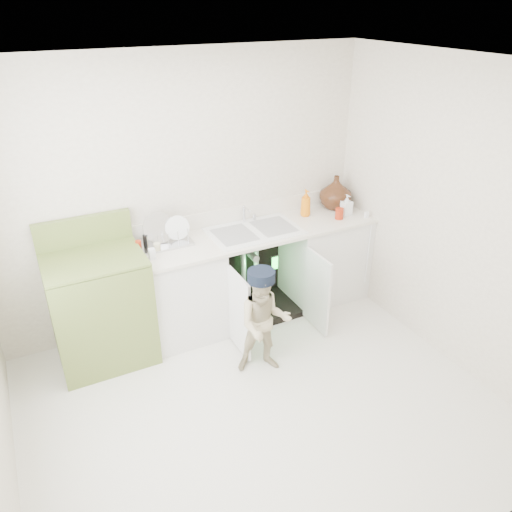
{
  "coord_description": "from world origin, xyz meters",
  "views": [
    {
      "loc": [
        -1.36,
        -2.57,
        2.85
      ],
      "look_at": [
        0.31,
        0.7,
        0.93
      ],
      "focal_mm": 35.0,
      "sensor_mm": 36.0,
      "label": 1
    }
  ],
  "objects": [
    {
      "name": "counter_run",
      "position": [
        0.59,
        1.21,
        0.48
      ],
      "size": [
        2.44,
        1.02,
        1.24
      ],
      "color": "white",
      "rests_on": "ground"
    },
    {
      "name": "repair_worker",
      "position": [
        0.24,
        0.4,
        0.48
      ],
      "size": [
        0.65,
        0.71,
        0.95
      ],
      "rotation": [
        0.0,
        0.0,
        -0.34
      ],
      "color": "#BEAF89",
      "rests_on": "ground"
    },
    {
      "name": "room_shell",
      "position": [
        0.0,
        0.0,
        1.25
      ],
      "size": [
        6.0,
        5.5,
        1.26
      ],
      "color": "beige",
      "rests_on": "ground"
    },
    {
      "name": "ground",
      "position": [
        0.0,
        0.0,
        0.0
      ],
      "size": [
        3.5,
        3.5,
        0.0
      ],
      "primitive_type": "plane",
      "color": "beige",
      "rests_on": "ground"
    },
    {
      "name": "avocado_stove",
      "position": [
        -0.92,
        1.18,
        0.51
      ],
      "size": [
        0.79,
        0.65,
        1.23
      ],
      "color": "olive",
      "rests_on": "ground"
    }
  ]
}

